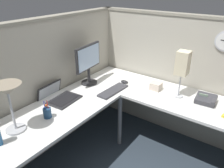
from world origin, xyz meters
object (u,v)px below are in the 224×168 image
monitor (88,62)px  office_phone (206,100)px  desk_lamp_dome (8,93)px  pen_cup (47,113)px  tissue_box (156,86)px  desk_lamp_paper (183,64)px  laptop (58,96)px  keyboard (113,91)px  computer_mouse (124,82)px

monitor → office_phone: 1.41m
desk_lamp_dome → pen_cup: 0.43m
desk_lamp_dome → pen_cup: bearing=-13.7°
pen_cup → office_phone: bearing=-44.5°
monitor → pen_cup: bearing=-167.3°
pen_cup → tissue_box: size_ratio=1.50×
pen_cup → monitor: bearing=12.7°
desk_lamp_paper → tissue_box: 0.44m
laptop → desk_lamp_paper: (0.83, -1.07, 0.36)m
laptop → keyboard: laptop is taller
computer_mouse → pen_cup: (-1.09, 0.17, 0.04)m
computer_mouse → desk_lamp_paper: size_ratio=0.20×
keyboard → pen_cup: (-0.81, 0.19, 0.04)m
monitor → tissue_box: monitor is taller
desk_lamp_dome → pen_cup: (0.29, -0.07, -0.31)m
computer_mouse → desk_lamp_paper: desk_lamp_paper is taller
keyboard → office_phone: office_phone is taller
monitor → desk_lamp_paper: desk_lamp_paper is taller
desk_lamp_paper → desk_lamp_dome: bearing=147.0°
keyboard → desk_lamp_paper: 0.83m
laptop → keyboard: bearing=-39.3°
laptop → desk_lamp_paper: bearing=-52.2°
desk_lamp_dome → tissue_box: 1.61m
computer_mouse → tissue_box: tissue_box is taller
keyboard → pen_cup: bearing=168.4°
pen_cup → office_phone: (1.18, -1.16, -0.02)m
office_phone → monitor: bearing=105.2°
laptop → pen_cup: 0.38m
laptop → monitor: bearing=-3.0°
laptop → tissue_box: 1.15m
monitor → pen_cup: monitor is taller
tissue_box → computer_mouse: bearing=98.9°
pen_cup → tissue_box: bearing=-26.8°
laptop → desk_lamp_paper: 1.40m
desk_lamp_dome → pen_cup: desk_lamp_dome is taller
monitor → office_phone: size_ratio=2.32×
laptop → keyboard: size_ratio=0.95×
keyboard → desk_lamp_dome: 1.18m
office_phone → computer_mouse: bearing=95.3°
computer_mouse → keyboard: bearing=-175.6°
monitor → computer_mouse: monitor is taller
computer_mouse → desk_lamp_dome: bearing=170.0°
laptop → desk_lamp_dome: size_ratio=0.91×
keyboard → laptop: bearing=142.6°
laptop → computer_mouse: size_ratio=3.91×
desk_lamp_dome → tissue_box: bearing=-24.3°
keyboard → pen_cup: pen_cup is taller
keyboard → tissue_box: 0.52m
laptop → computer_mouse: 0.86m
desk_lamp_dome → desk_lamp_paper: (1.43, -0.93, 0.02)m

